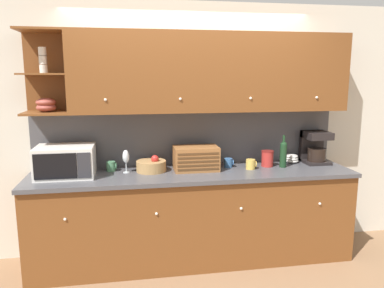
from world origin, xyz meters
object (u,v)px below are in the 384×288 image
object	(u,v)px
bread_box	(196,158)
coffee_maker	(315,147)
microwave	(65,161)
fruit_basket	(151,166)
mug	(111,166)
mug_patterned_third	(251,164)
storage_canister	(267,158)
mug_blue_second	(228,163)
bowl_stack_on_counter	(292,159)
wine_bottle	(283,153)
wine_glass	(126,157)

from	to	relation	value
bread_box	coffee_maker	bearing A→B (deg)	4.47
microwave	fruit_basket	world-z (taller)	microwave
mug	fruit_basket	distance (m)	0.40
microwave	fruit_basket	xyz separation A→B (m)	(0.81, 0.06, -0.09)
mug_patterned_third	storage_canister	size ratio (longest dim) A/B	0.64
mug_blue_second	coffee_maker	size ratio (longest dim) A/B	0.28
bread_box	bowl_stack_on_counter	size ratio (longest dim) A/B	2.87
coffee_maker	microwave	bearing A→B (deg)	-176.94
mug_blue_second	wine_bottle	bearing A→B (deg)	-9.37
wine_bottle	bowl_stack_on_counter	bearing A→B (deg)	45.24
microwave	wine_bottle	distance (m)	2.16
bread_box	bowl_stack_on_counter	bearing A→B (deg)	7.57
mug_patterned_third	wine_bottle	world-z (taller)	wine_bottle
microwave	wine_glass	xyz separation A→B (m)	(0.56, 0.05, 0.01)
mug_blue_second	coffee_maker	distance (m)	0.99
mug_patterned_third	coffee_maker	world-z (taller)	coffee_maker
bowl_stack_on_counter	wine_bottle	bearing A→B (deg)	-134.76
mug_blue_second	wine_glass	bearing A→B (deg)	-177.46
coffee_maker	bowl_stack_on_counter	bearing A→B (deg)	170.59
microwave	bowl_stack_on_counter	distance (m)	2.35
storage_canister	wine_bottle	size ratio (longest dim) A/B	0.50
mug_blue_second	storage_canister	size ratio (longest dim) A/B	0.58
mug_blue_second	bowl_stack_on_counter	world-z (taller)	bowl_stack_on_counter
fruit_basket	mug	bearing A→B (deg)	169.28
mug	wine_bottle	size ratio (longest dim) A/B	0.30
wine_glass	wine_bottle	size ratio (longest dim) A/B	0.68
wine_glass	bowl_stack_on_counter	size ratio (longest dim) A/B	1.48
bread_box	coffee_maker	xyz separation A→B (m)	(1.33, 0.10, 0.05)
mug	wine_bottle	xyz separation A→B (m)	(1.75, -0.13, 0.10)
bowl_stack_on_counter	microwave	bearing A→B (deg)	-175.64
bread_box	coffee_maker	world-z (taller)	coffee_maker
microwave	coffee_maker	xyz separation A→B (m)	(2.59, 0.14, 0.03)
bread_box	storage_canister	world-z (taller)	bread_box
fruit_basket	bowl_stack_on_counter	bearing A→B (deg)	4.52
mug	fruit_basket	xyz separation A→B (m)	(0.39, -0.07, 0.01)
wine_glass	bread_box	bearing A→B (deg)	-1.08
microwave	bowl_stack_on_counter	world-z (taller)	microwave
microwave	coffee_maker	world-z (taller)	coffee_maker
wine_glass	storage_canister	size ratio (longest dim) A/B	1.37
fruit_basket	bread_box	size ratio (longest dim) A/B	0.66
mug_blue_second	coffee_maker	world-z (taller)	coffee_maker
wine_bottle	microwave	bearing A→B (deg)	-179.96
wine_glass	coffee_maker	size ratio (longest dim) A/B	0.66
wine_glass	mug_blue_second	size ratio (longest dim) A/B	2.35
mug	fruit_basket	bearing A→B (deg)	-10.72
fruit_basket	mug_blue_second	size ratio (longest dim) A/B	3.04
mug	microwave	bearing A→B (deg)	-162.26
wine_bottle	coffee_maker	world-z (taller)	coffee_maker
bread_box	wine_bottle	world-z (taller)	wine_bottle
bread_box	wine_bottle	size ratio (longest dim) A/B	1.32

